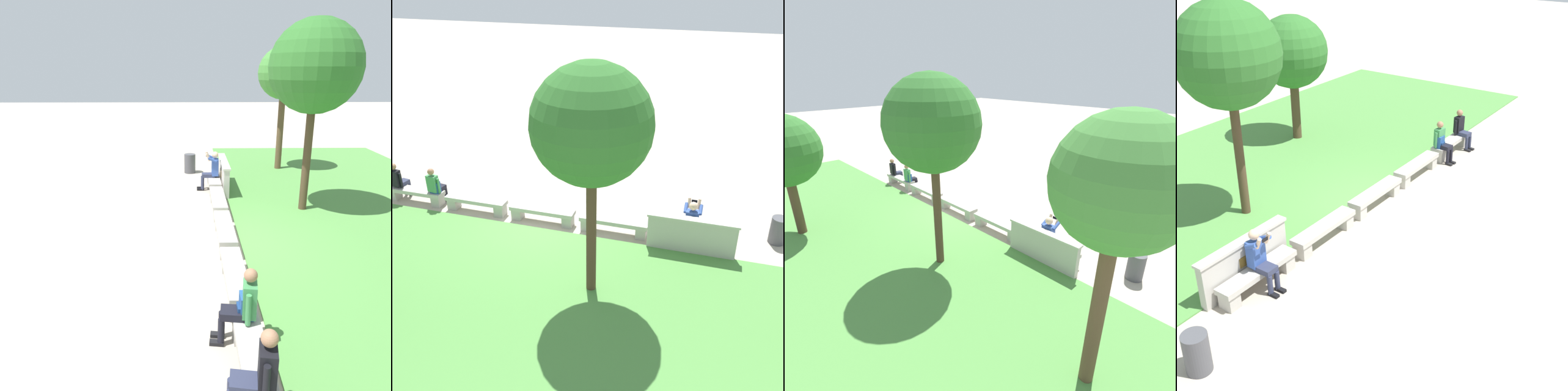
{
  "view_description": "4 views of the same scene",
  "coord_description": "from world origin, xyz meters",
  "views": [
    {
      "loc": [
        8.28,
        -0.83,
        3.95
      ],
      "look_at": [
        -0.81,
        -0.67,
        0.92
      ],
      "focal_mm": 35.0,
      "sensor_mm": 36.0,
      "label": 1
    },
    {
      "loc": [
        -4.53,
        10.59,
        6.9
      ],
      "look_at": [
        -1.26,
        -0.37,
        0.87
      ],
      "focal_mm": 42.0,
      "sensor_mm": 36.0,
      "label": 2
    },
    {
      "loc": [
        -8.47,
        6.92,
        5.2
      ],
      "look_at": [
        -1.17,
        -0.13,
        1.06
      ],
      "focal_mm": 28.0,
      "sensor_mm": 36.0,
      "label": 3
    },
    {
      "loc": [
        -10.4,
        -6.97,
        6.75
      ],
      "look_at": [
        -0.79,
        -0.44,
        0.75
      ],
      "focal_mm": 50.0,
      "sensor_mm": 36.0,
      "label": 4
    }
  ],
  "objects": [
    {
      "name": "trash_bin",
      "position": [
        -6.45,
        -0.81,
        0.38
      ],
      "size": [
        0.44,
        0.44,
        0.75
      ],
      "primitive_type": "cylinder",
      "color": "#4C4C51",
      "rests_on": "ground"
    },
    {
      "name": "tree_behind_wall",
      "position": [
        2.51,
        4.89,
        2.88
      ],
      "size": [
        2.29,
        2.29,
        4.05
      ],
      "color": "#4C3826",
      "rests_on": "ground"
    },
    {
      "name": "person_companion",
      "position": [
        4.84,
        -0.07,
        0.67
      ],
      "size": [
        0.48,
        0.71,
        1.26
      ],
      "color": "black",
      "rests_on": "ground"
    },
    {
      "name": "bench_far",
      "position": [
        2.13,
        0.0,
        0.3
      ],
      "size": [
        1.92,
        0.4,
        0.45
      ],
      "color": "#B7B2A8",
      "rests_on": "ground"
    },
    {
      "name": "bench_mid",
      "position": [
        0.0,
        0.0,
        0.3
      ],
      "size": [
        1.92,
        0.4,
        0.45
      ],
      "color": "#B7B2A8",
      "rests_on": "ground"
    },
    {
      "name": "bench_near",
      "position": [
        -2.13,
        0.0,
        0.3
      ],
      "size": [
        1.92,
        0.4,
        0.45
      ],
      "color": "#B7B2A8",
      "rests_on": "ground"
    },
    {
      "name": "backpack",
      "position": [
        3.49,
        -0.0,
        0.63
      ],
      "size": [
        0.28,
        0.24,
        0.43
      ],
      "color": "#234C8C",
      "rests_on": "bench_end"
    },
    {
      "name": "backrest_wall_with_plaque",
      "position": [
        -4.25,
        0.34,
        0.52
      ],
      "size": [
        2.31,
        0.24,
        1.01
      ],
      "color": "#B7B2A8",
      "rests_on": "ground"
    },
    {
      "name": "person_photographer",
      "position": [
        -4.21,
        -0.08,
        0.74
      ],
      "size": [
        0.47,
        0.72,
        1.32
      ],
      "color": "black",
      "rests_on": "ground"
    },
    {
      "name": "ground_plane",
      "position": [
        0.0,
        0.0,
        0.0
      ],
      "size": [
        80.0,
        80.0,
        0.0
      ],
      "primitive_type": "plane",
      "color": "#B2A593"
    },
    {
      "name": "bench_end",
      "position": [
        4.25,
        0.0,
        0.3
      ],
      "size": [
        1.92,
        0.4,
        0.45
      ],
      "color": "#B7B2A8",
      "rests_on": "ground"
    },
    {
      "name": "grass_strip",
      "position": [
        0.0,
        4.38,
        0.01
      ],
      "size": [
        22.42,
        8.0,
        0.03
      ],
      "primitive_type": "cube",
      "color": "#518E42",
      "rests_on": "ground"
    },
    {
      "name": "tree_right_background",
      "position": [
        -2.19,
        2.49,
        3.97
      ],
      "size": [
        2.46,
        2.46,
        5.23
      ],
      "color": "#4C3826",
      "rests_on": "ground"
    },
    {
      "name": "bench_main",
      "position": [
        -4.25,
        0.0,
        0.3
      ],
      "size": [
        1.92,
        0.4,
        0.45
      ],
      "color": "#B7B2A8",
      "rests_on": "ground"
    },
    {
      "name": "person_distant",
      "position": [
        3.51,
        -0.07,
        0.67
      ],
      "size": [
        0.48,
        0.7,
        1.26
      ],
      "color": "black",
      "rests_on": "ground"
    }
  ]
}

